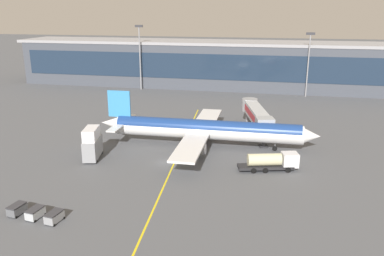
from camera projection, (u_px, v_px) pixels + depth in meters
The scene contains 12 objects.
ground_plane at pixel (168, 163), 75.63m from camera, with size 700.00×700.00×0.00m, color #515459.
apron_lead_in_line at pixel (176, 159), 77.29m from camera, with size 0.30×80.00×0.01m, color yellow.
terminal_building at pixel (278, 66), 143.38m from camera, with size 196.85×20.68×16.81m.
main_airliner at pixel (206, 129), 83.57m from camera, with size 46.76×37.18×11.34m.
jet_bridge at pixel (256, 114), 92.13m from camera, with size 8.54×21.37×6.47m.
fuel_tanker at pixel (272, 161), 71.58m from camera, with size 11.08×5.29×3.25m.
catering_lift at pixel (92, 144), 76.88m from camera, with size 3.94×7.18×6.30m.
baggage_cart_0 at pixel (17, 209), 56.42m from camera, with size 1.92×2.83×1.48m.
baggage_cart_1 at pixel (35, 213), 55.39m from camera, with size 1.92×2.83×1.48m.
baggage_cart_2 at pixel (54, 217), 54.36m from camera, with size 1.92×2.83×1.48m.
apron_light_mast_0 at pixel (140, 52), 140.64m from camera, with size 2.80×0.50×22.82m.
apron_light_mast_2 at pixel (309, 59), 129.11m from camera, with size 2.80×0.50×20.95m.
Camera 1 is at (19.51, -67.92, 28.11)m, focal length 37.10 mm.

